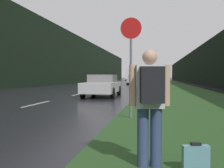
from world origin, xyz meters
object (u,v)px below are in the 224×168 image
at_px(car_passing_near, 102,85).
at_px(delivery_truck, 131,74).
at_px(stop_sign, 131,58).
at_px(suitcase, 196,159).
at_px(hitchhiker_with_backpack, 150,100).
at_px(car_passing_far, 134,80).

xyz_separation_m(car_passing_near, delivery_truck, (-4.15, 66.93, 1.21)).
relative_size(stop_sign, suitcase, 7.57).
bearing_deg(car_passing_near, stop_sign, 106.15).
xyz_separation_m(hitchhiker_with_backpack, delivery_truck, (-7.37, 80.32, 0.97)).
bearing_deg(suitcase, car_passing_near, 95.33).
height_order(hitchhiker_with_backpack, delivery_truck, delivery_truck).
distance_m(stop_sign, car_passing_far, 34.70).
distance_m(car_passing_near, delivery_truck, 67.07).
xyz_separation_m(car_passing_near, car_passing_far, (-0.00, 25.74, 0.05)).
distance_m(hitchhiker_with_backpack, delivery_truck, 80.67).
relative_size(suitcase, delivery_truck, 0.05).
xyz_separation_m(suitcase, car_passing_far, (-3.82, 39.19, 0.56)).
bearing_deg(hitchhiker_with_backpack, car_passing_near, 93.00).
xyz_separation_m(stop_sign, car_passing_near, (-2.56, 8.86, -1.11)).
distance_m(stop_sign, car_passing_near, 9.29).
bearing_deg(stop_sign, car_passing_far, 94.24).
relative_size(car_passing_near, car_passing_far, 1.10).
height_order(hitchhiker_with_backpack, car_passing_near, hitchhiker_with_backpack).
distance_m(hitchhiker_with_backpack, car_passing_near, 13.78).
bearing_deg(car_passing_far, car_passing_near, 90.00).
height_order(car_passing_near, delivery_truck, delivery_truck).
relative_size(hitchhiker_with_backpack, car_passing_near, 0.35).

